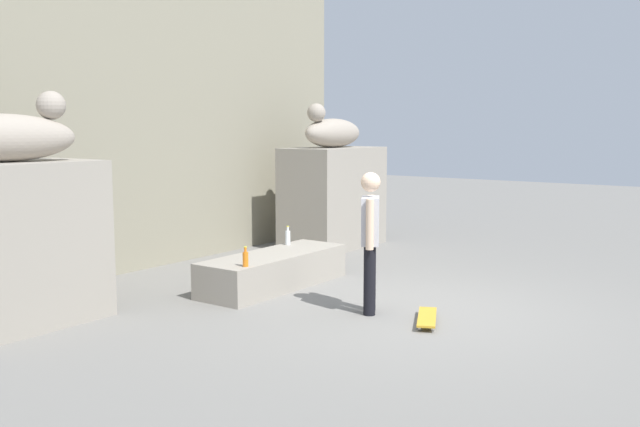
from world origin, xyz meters
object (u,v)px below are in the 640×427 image
object	(u,v)px
bottle_orange	(245,259)
bottle_clear	(288,237)
skater	(370,236)
statue_reclining_left	(5,136)
statue_reclining_right	(332,132)
skateboard	(427,317)

from	to	relation	value
bottle_orange	bottle_clear	size ratio (longest dim) A/B	0.90
bottle_orange	skater	bearing A→B (deg)	-70.14
statue_reclining_left	bottle_clear	xyz separation A→B (m)	(3.76, -0.90, -1.51)
statue_reclining_right	bottle_orange	xyz separation A→B (m)	(-4.02, -1.45, -1.53)
statue_reclining_left	statue_reclining_right	bearing A→B (deg)	12.08
skateboard	bottle_clear	xyz separation A→B (m)	(1.02, 2.78, 0.52)
skater	bottle_orange	xyz separation A→B (m)	(-0.53, 1.47, -0.35)
statue_reclining_left	skateboard	bearing A→B (deg)	-41.20
skater	bottle_orange	world-z (taller)	skater
skater	bottle_orange	bearing A→B (deg)	80.07
bottle_clear	skateboard	bearing A→B (deg)	-110.09
skater	bottle_orange	size ratio (longest dim) A/B	6.61
statue_reclining_right	skater	world-z (taller)	statue_reclining_right
statue_reclining_left	bottle_orange	bearing A→B (deg)	-21.13
skateboard	statue_reclining_left	bearing A→B (deg)	101.88
statue_reclining_left	skateboard	distance (m)	5.02
statue_reclining_left	statue_reclining_right	size ratio (longest dim) A/B	1.04
bottle_clear	skater	bearing A→B (deg)	-116.71
statue_reclining_left	statue_reclining_right	world-z (taller)	same
statue_reclining_left	skateboard	world-z (taller)	statue_reclining_left
statue_reclining_right	skateboard	xyz separation A→B (m)	(-3.48, -3.68, -2.03)
skater	skateboard	size ratio (longest dim) A/B	2.06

